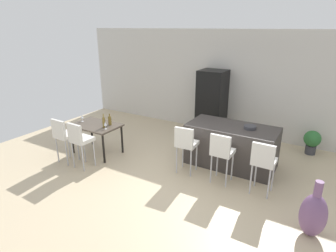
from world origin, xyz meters
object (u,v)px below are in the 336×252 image
(floor_vase, at_px, (313,214))
(bar_chair_left, at_px, (186,143))
(dining_chair_far, at_px, (80,138))
(wine_bottle_inner, at_px, (110,121))
(dining_table, at_px, (96,128))
(refrigerator, at_px, (212,103))
(bar_chair_middle, at_px, (222,151))
(wine_bottle_corner, at_px, (104,122))
(wine_glass_middle, at_px, (82,117))
(potted_plant, at_px, (312,141))
(wine_glass_left, at_px, (105,124))
(dining_chair_near, at_px, (63,134))
(kitchen_island, at_px, (231,146))
(fruit_bowl, at_px, (250,127))
(bar_chair_right, at_px, (264,160))

(floor_vase, bearing_deg, bar_chair_left, 163.88)
(dining_chair_far, height_order, floor_vase, dining_chair_far)
(dining_chair_far, xyz_separation_m, wine_bottle_inner, (0.06, 0.90, 0.15))
(dining_table, height_order, refrigerator, refrigerator)
(bar_chair_middle, xyz_separation_m, wine_bottle_inner, (-2.78, -0.06, 0.15))
(dining_table, relative_size, wine_bottle_corner, 3.48)
(wine_glass_middle, height_order, potted_plant, wine_glass_middle)
(bar_chair_left, bearing_deg, wine_glass_left, -170.30)
(potted_plant, bearing_deg, floor_vase, -84.79)
(bar_chair_middle, relative_size, potted_plant, 1.77)
(dining_chair_near, xyz_separation_m, wine_glass_middle, (-0.19, 0.75, 0.17))
(kitchen_island, xyz_separation_m, refrigerator, (-1.13, 1.57, 0.46))
(dining_chair_near, height_order, fruit_bowl, dining_chair_near)
(dining_chair_near, distance_m, wine_bottle_corner, 0.92)
(refrigerator, xyz_separation_m, floor_vase, (2.93, -3.14, -0.56))
(kitchen_island, height_order, dining_chair_near, dining_chair_near)
(dining_chair_far, distance_m, wine_bottle_inner, 0.92)
(wine_glass_middle, relative_size, fruit_bowl, 0.69)
(bar_chair_right, bearing_deg, fruit_bowl, 120.19)
(floor_vase, bearing_deg, bar_chair_right, 141.94)
(dining_chair_far, bearing_deg, bar_chair_middle, 18.74)
(kitchen_island, bearing_deg, floor_vase, -41.24)
(dining_table, xyz_separation_m, wine_bottle_inner, (0.31, 0.16, 0.19))
(wine_glass_left, bearing_deg, floor_vase, -5.11)
(dining_chair_far, xyz_separation_m, floor_vase, (4.54, 0.25, -0.34))
(bar_chair_left, height_order, wine_glass_middle, bar_chair_left)
(dining_table, distance_m, wine_glass_left, 0.47)
(refrigerator, bearing_deg, kitchen_island, -54.18)
(dining_table, distance_m, potted_plant, 5.23)
(wine_bottle_inner, xyz_separation_m, floor_vase, (4.49, -0.66, -0.49))
(wine_bottle_inner, bearing_deg, floor_vase, -8.35)
(bar_chair_left, height_order, floor_vase, bar_chair_left)
(refrigerator, bearing_deg, wine_bottle_inner, -122.16)
(wine_bottle_corner, relative_size, refrigerator, 0.18)
(bar_chair_right, xyz_separation_m, wine_bottle_corner, (-3.58, -0.25, 0.17))
(potted_plant, bearing_deg, dining_chair_far, -141.57)
(wine_glass_left, relative_size, potted_plant, 0.29)
(kitchen_island, height_order, bar_chair_left, bar_chair_left)
(kitchen_island, height_order, dining_table, kitchen_island)
(kitchen_island, height_order, wine_bottle_corner, wine_bottle_corner)
(dining_chair_near, relative_size, fruit_bowl, 4.14)
(bar_chair_right, xyz_separation_m, dining_table, (-3.88, -0.22, -0.04))
(wine_bottle_corner, relative_size, potted_plant, 0.55)
(wine_glass_left, bearing_deg, dining_chair_near, -136.39)
(kitchen_island, bearing_deg, bar_chair_right, -44.27)
(wine_glass_left, xyz_separation_m, potted_plant, (4.10, 2.74, -0.52))
(bar_chair_middle, distance_m, dining_chair_near, 3.49)
(dining_table, bearing_deg, bar_chair_left, 5.40)
(bar_chair_left, relative_size, refrigerator, 0.57)
(wine_bottle_corner, bearing_deg, fruit_bowl, 20.30)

